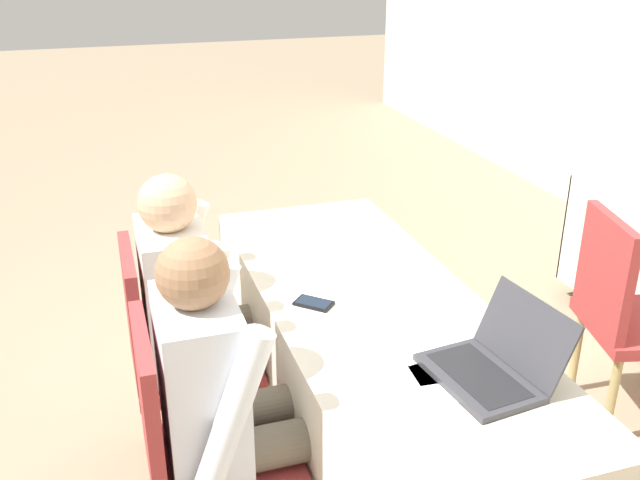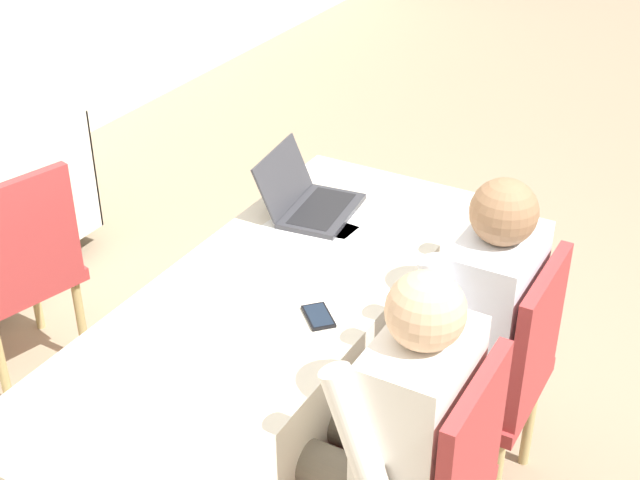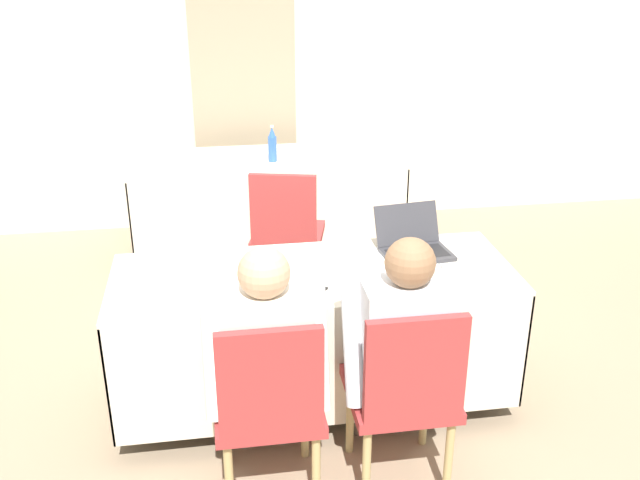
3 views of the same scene
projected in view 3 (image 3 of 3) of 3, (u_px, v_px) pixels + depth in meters
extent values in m
plane|color=gray|center=(314.00, 400.00, 3.69)|extent=(24.00, 24.00, 0.00)
cube|color=beige|center=(265.00, 56.00, 5.50)|extent=(12.00, 0.06, 2.70)
cube|color=gray|center=(243.00, 61.00, 5.43)|extent=(0.80, 0.04, 2.65)
cube|color=beige|center=(314.00, 274.00, 3.40)|extent=(1.92, 0.72, 0.02)
cube|color=beige|center=(325.00, 371.00, 3.21)|extent=(1.92, 0.01, 0.60)
cube|color=beige|center=(305.00, 298.00, 3.85)|extent=(1.92, 0.01, 0.60)
cube|color=beige|center=(116.00, 347.00, 3.39)|extent=(0.01, 0.72, 0.60)
cube|color=beige|center=(498.00, 316.00, 3.66)|extent=(0.01, 0.72, 0.60)
cylinder|color=#333333|center=(314.00, 391.00, 3.67)|extent=(0.06, 0.06, 0.11)
cube|color=beige|center=(267.00, 159.00, 5.11)|extent=(1.92, 0.72, 0.02)
cube|color=beige|center=(272.00, 218.00, 4.92)|extent=(1.92, 0.01, 0.60)
cube|color=beige|center=(264.00, 185.00, 5.56)|extent=(1.92, 0.01, 0.60)
cube|color=beige|center=(135.00, 207.00, 5.10)|extent=(0.01, 0.72, 0.60)
cube|color=beige|center=(394.00, 194.00, 5.37)|extent=(0.01, 0.72, 0.60)
cylinder|color=#333333|center=(269.00, 245.00, 5.38)|extent=(0.06, 0.06, 0.11)
cube|color=#333338|center=(417.00, 254.00, 3.56)|extent=(0.36, 0.26, 0.02)
cube|color=black|center=(417.00, 252.00, 3.56)|extent=(0.31, 0.19, 0.00)
cube|color=#333338|center=(407.00, 224.00, 3.65)|extent=(0.35, 0.13, 0.20)
cube|color=black|center=(407.00, 224.00, 3.65)|extent=(0.31, 0.11, 0.17)
cube|color=black|center=(313.00, 291.00, 3.21)|extent=(0.14, 0.14, 0.01)
cube|color=#192333|center=(313.00, 290.00, 3.20)|extent=(0.12, 0.13, 0.00)
cube|color=white|center=(395.00, 259.00, 3.54)|extent=(0.23, 0.31, 0.00)
cube|color=white|center=(269.00, 279.00, 3.33)|extent=(0.22, 0.30, 0.00)
cube|color=white|center=(428.00, 276.00, 3.36)|extent=(0.25, 0.32, 0.00)
cylinder|color=#2D5BB7|center=(272.00, 149.00, 5.01)|extent=(0.06, 0.06, 0.18)
cone|color=#2D5BB7|center=(272.00, 132.00, 4.96)|extent=(0.05, 0.05, 0.07)
cylinder|color=silver|center=(272.00, 126.00, 4.94)|extent=(0.02, 0.02, 0.01)
cylinder|color=tan|center=(305.00, 419.00, 3.22)|extent=(0.04, 0.04, 0.40)
cylinder|color=tan|center=(226.00, 427.00, 3.17)|extent=(0.04, 0.04, 0.40)
cylinder|color=tan|center=(316.00, 473.00, 2.90)|extent=(0.04, 0.04, 0.40)
cube|color=#9E3333|center=(268.00, 405.00, 2.95)|extent=(0.44, 0.44, 0.05)
cube|color=#9E3333|center=(270.00, 382.00, 2.67)|extent=(0.40, 0.04, 0.45)
cylinder|color=tan|center=(425.00, 408.00, 3.30)|extent=(0.04, 0.04, 0.40)
cylinder|color=tan|center=(350.00, 415.00, 3.25)|extent=(0.04, 0.04, 0.40)
cylinder|color=tan|center=(449.00, 459.00, 2.98)|extent=(0.04, 0.04, 0.40)
cylinder|color=tan|center=(366.00, 468.00, 2.93)|extent=(0.04, 0.04, 0.40)
cube|color=#9E3333|center=(400.00, 393.00, 3.03)|extent=(0.44, 0.44, 0.05)
cube|color=#9E3333|center=(416.00, 369.00, 2.75)|extent=(0.40, 0.04, 0.45)
cylinder|color=tan|center=(318.00, 257.00, 4.84)|extent=(0.04, 0.04, 0.40)
cylinder|color=tan|center=(267.00, 255.00, 4.87)|extent=(0.04, 0.04, 0.40)
cylinder|color=tan|center=(313.00, 280.00, 4.51)|extent=(0.04, 0.04, 0.40)
cylinder|color=tan|center=(258.00, 278.00, 4.54)|extent=(0.04, 0.04, 0.40)
cube|color=#9E3333|center=(288.00, 235.00, 4.60)|extent=(0.53, 0.53, 0.05)
cube|color=#9E3333|center=(283.00, 210.00, 4.32)|extent=(0.40, 0.14, 0.45)
cylinder|color=#665B4C|center=(285.00, 368.00, 3.04)|extent=(0.13, 0.42, 0.13)
cylinder|color=#665B4C|center=(243.00, 371.00, 3.02)|extent=(0.13, 0.42, 0.13)
cylinder|color=#665B4C|center=(282.00, 399.00, 3.32)|extent=(0.10, 0.10, 0.45)
cylinder|color=#665B4C|center=(244.00, 403.00, 3.30)|extent=(0.10, 0.10, 0.45)
cube|color=silver|center=(267.00, 353.00, 2.79)|extent=(0.36, 0.22, 0.52)
cylinder|color=silver|center=(318.00, 342.00, 2.85)|extent=(0.08, 0.26, 0.54)
cylinder|color=silver|center=(212.00, 350.00, 2.79)|extent=(0.08, 0.26, 0.54)
sphere|color=tan|center=(264.00, 273.00, 2.65)|extent=(0.20, 0.20, 0.20)
cylinder|color=#665B4C|center=(413.00, 357.00, 3.12)|extent=(0.13, 0.42, 0.13)
cylinder|color=#665B4C|center=(373.00, 360.00, 3.10)|extent=(0.13, 0.42, 0.13)
cylinder|color=#665B4C|center=(399.00, 388.00, 3.40)|extent=(0.10, 0.10, 0.45)
cylinder|color=#665B4C|center=(363.00, 392.00, 3.38)|extent=(0.10, 0.10, 0.45)
cube|color=silver|center=(406.00, 341.00, 2.87)|extent=(0.36, 0.22, 0.52)
cylinder|color=silver|center=(453.00, 331.00, 2.93)|extent=(0.08, 0.26, 0.54)
cylinder|color=silver|center=(353.00, 339.00, 2.87)|extent=(0.08, 0.26, 0.54)
sphere|color=#8C6647|center=(410.00, 263.00, 2.73)|extent=(0.20, 0.20, 0.20)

